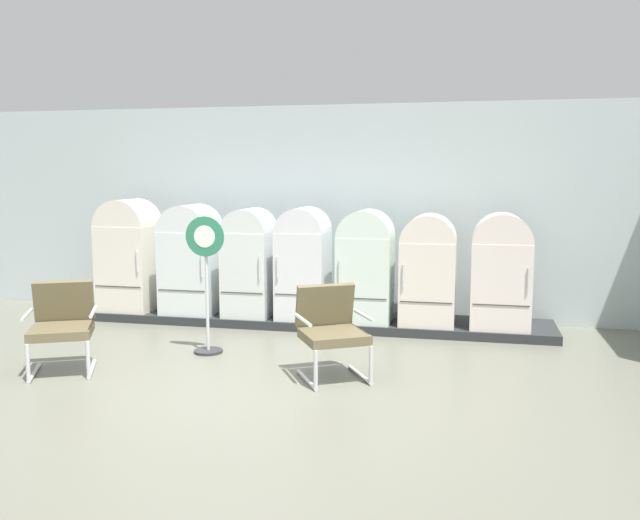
{
  "coord_description": "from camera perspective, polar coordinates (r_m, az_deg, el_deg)",
  "views": [
    {
      "loc": [
        2.07,
        -5.38,
        1.99
      ],
      "look_at": [
        0.26,
        2.75,
        0.9
      ],
      "focal_mm": 37.42,
      "sensor_mm": 36.0,
      "label": 1
    }
  ],
  "objects": [
    {
      "name": "ground",
      "position": [
        6.1,
        -8.19,
        -11.9
      ],
      "size": [
        12.0,
        10.0,
        0.05
      ],
      "primitive_type": "cube",
      "color": "#6A6B5B"
    },
    {
      "name": "back_wall",
      "position": [
        9.28,
        -0.34,
        4.23
      ],
      "size": [
        11.76,
        0.12,
        2.9
      ],
      "color": "#B5C3C3",
      "rests_on": "ground"
    },
    {
      "name": "display_plinth",
      "position": [
        8.87,
        -1.25,
        -5.13
      ],
      "size": [
        6.35,
        0.95,
        0.11
      ],
      "primitive_type": "cube",
      "color": "#282B2D",
      "rests_on": "ground"
    },
    {
      "name": "refrigerator_0",
      "position": [
        9.52,
        -16.03,
        0.67
      ],
      "size": [
        0.72,
        0.68,
        1.52
      ],
      "color": "silver",
      "rests_on": "display_plinth"
    },
    {
      "name": "refrigerator_1",
      "position": [
        9.13,
        -10.97,
        0.32
      ],
      "size": [
        0.7,
        0.7,
        1.46
      ],
      "color": "white",
      "rests_on": "display_plinth"
    },
    {
      "name": "refrigerator_2",
      "position": [
        8.82,
        -6.06,
        0.08
      ],
      "size": [
        0.61,
        0.67,
        1.42
      ],
      "color": "silver",
      "rests_on": "display_plinth"
    },
    {
      "name": "refrigerator_3",
      "position": [
        8.62,
        -1.42,
        0.02
      ],
      "size": [
        0.63,
        0.69,
        1.44
      ],
      "color": "white",
      "rests_on": "display_plinth"
    },
    {
      "name": "refrigerator_4",
      "position": [
        8.46,
        3.93,
        -0.25
      ],
      "size": [
        0.67,
        0.68,
        1.42
      ],
      "color": "silver",
      "rests_on": "display_plinth"
    },
    {
      "name": "refrigerator_5",
      "position": [
        8.4,
        9.24,
        -0.57
      ],
      "size": [
        0.68,
        0.7,
        1.37
      ],
      "color": "silver",
      "rests_on": "display_plinth"
    },
    {
      "name": "refrigerator_6",
      "position": [
        8.36,
        15.21,
        -0.69
      ],
      "size": [
        0.71,
        0.63,
        1.4
      ],
      "color": "silver",
      "rests_on": "display_plinth"
    },
    {
      "name": "armchair_left",
      "position": [
        7.21,
        -21.19,
        -4.99
      ],
      "size": [
        0.82,
        0.85,
        0.9
      ],
      "color": "silver",
      "rests_on": "ground"
    },
    {
      "name": "armchair_right",
      "position": [
        6.52,
        0.95,
        -5.76
      ],
      "size": [
        0.84,
        0.87,
        0.9
      ],
      "color": "silver",
      "rests_on": "ground"
    },
    {
      "name": "sign_stand",
      "position": [
        7.44,
        -9.69,
        -2.35
      ],
      "size": [
        0.44,
        0.32,
        1.52
      ],
      "color": "#2D2D30",
      "rests_on": "ground"
    }
  ]
}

